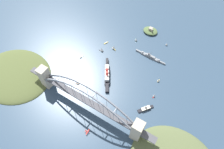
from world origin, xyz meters
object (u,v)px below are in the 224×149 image
harbor_arch_bridge (87,101)px  fort_island_mid_harbor (150,31)px  ocean_liner (107,74)px  small_boat_1 (136,39)px  small_boat_0 (106,43)px  small_boat_3 (102,49)px  small_boat_7 (81,57)px  small_boat_4 (154,96)px  small_boat_6 (78,84)px  small_boat_8 (158,80)px  naval_cruiser (150,56)px  small_boat_2 (114,47)px  small_boat_5 (167,44)px  seaplane_taxiing_near_bridge (87,132)px  harbor_ferry_steamer (145,109)px

harbor_arch_bridge → fort_island_mid_harbor: size_ratio=7.45×
ocean_liner → small_boat_1: (4.05, 114.61, -0.95)m
small_boat_0 → small_boat_3: 25.49m
ocean_liner → small_boat_7: (-72.30, 9.53, -4.69)m
small_boat_4 → small_boat_6: small_boat_4 is taller
small_boat_6 → small_boat_3: bearing=94.1°
small_boat_7 → ocean_liner: bearing=-7.5°
ocean_liner → small_boat_8: bearing=23.8°
naval_cruiser → small_boat_2: (-77.86, -19.91, 2.89)m
harbor_arch_bridge → small_boat_8: size_ratio=29.73×
small_boat_1 → fort_island_mid_harbor: bearing=69.8°
naval_cruiser → small_boat_1: naval_cruiser is taller
small_boat_3 → ocean_liner: bearing=-47.4°
harbor_arch_bridge → small_boat_4: harbor_arch_bridge is taller
fort_island_mid_harbor → small_boat_4: (78.98, -151.39, -0.41)m
naval_cruiser → small_boat_3: 103.82m
small_boat_4 → small_boat_7: (-170.90, 3.99, -2.78)m
small_boat_0 → small_boat_7: small_boat_7 is taller
small_boat_4 → small_boat_7: size_ratio=0.60×
harbor_arch_bridge → ocean_liner: bearing=97.5°
small_boat_0 → small_boat_1: small_boat_1 is taller
harbor_arch_bridge → small_boat_5: 222.86m
seaplane_taxiing_near_bridge → small_boat_7: 161.59m
fort_island_mid_harbor → small_boat_2: bearing=-116.9°
small_boat_3 → small_boat_7: (-27.90, -38.70, -4.45)m
ocean_liner → small_boat_1: ocean_liner is taller
small_boat_3 → small_boat_6: size_ratio=1.54×
harbor_arch_bridge → small_boat_1: (-5.98, 190.90, -22.81)m
ocean_liner → small_boat_4: 98.77m
small_boat_6 → small_boat_8: (129.30, 87.07, 3.11)m
small_boat_5 → small_boat_6: bearing=-119.9°
small_boat_8 → harbor_ferry_steamer: bearing=-85.8°
ocean_liner → harbor_ferry_steamer: 99.89m
seaplane_taxiing_near_bridge → small_boat_6: bearing=137.0°
small_boat_0 → small_boat_3: size_ratio=0.96×
seaplane_taxiing_near_bridge → small_boat_3: 178.80m
seaplane_taxiing_near_bridge → small_boat_5: bearing=82.1°
small_boat_0 → small_boat_3: bearing=-79.0°
fort_island_mid_harbor → harbor_ferry_steamer: bearing=-67.1°
small_boat_1 → small_boat_7: bearing=-126.0°
fort_island_mid_harbor → small_boat_6: size_ratio=4.51×
small_boat_2 → small_boat_4: size_ratio=1.57×
small_boat_1 → small_boat_3: (-48.44, -66.38, 0.72)m
fort_island_mid_harbor → small_boat_7: size_ratio=2.66×
small_boat_0 → harbor_ferry_steamer: bearing=-34.0°
small_boat_3 → small_boat_6: bearing=-85.9°
fort_island_mid_harbor → small_boat_5: (48.58, -19.37, -0.15)m
naval_cruiser → seaplane_taxiing_near_bridge: size_ratio=6.50×
fort_island_mid_harbor → small_boat_0: (-68.81, -84.06, -3.18)m
ocean_liner → fort_island_mid_harbor: 158.16m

